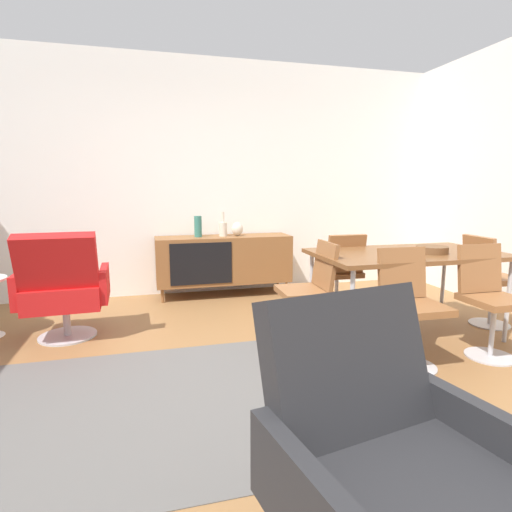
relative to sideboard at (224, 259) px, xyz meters
name	(u,v)px	position (x,y,z in m)	size (l,w,h in m)	color
ground_plane	(234,386)	(-0.35, -2.30, -0.44)	(8.32, 8.32, 0.00)	olive
wall_back	(189,179)	(-0.35, 0.30, 0.96)	(6.80, 0.12, 2.80)	white
sideboard	(224,259)	(0.00, 0.00, 0.00)	(1.60, 0.45, 0.72)	brown
vase_cobalt	(198,227)	(-0.30, 0.00, 0.40)	(0.09, 0.09, 0.25)	#337266
vase_sculptural_dark	(223,228)	(0.00, 0.00, 0.38)	(0.10, 0.10, 0.29)	beige
vase_ceramic_small	(237,229)	(0.17, 0.00, 0.36)	(0.13, 0.13, 0.16)	beige
dining_table	(407,257)	(1.30, -1.73, 0.26)	(1.60, 0.90, 0.74)	brown
wooden_bowl_on_table	(432,250)	(1.47, -1.83, 0.33)	(0.26, 0.26, 0.06)	brown
dining_chair_front_left	(410,303)	(0.95, -2.28, 0.03)	(0.41, 0.43, 0.86)	brown
dining_chair_front_right	(489,296)	(1.65, -2.28, 0.03)	(0.41, 0.43, 0.86)	brown
dining_chair_back_left	(340,272)	(0.95, -1.17, 0.03)	(0.40, 0.43, 0.86)	brown
dining_chair_far_end	(488,277)	(2.19, -1.72, 0.03)	(0.44, 0.42, 0.86)	brown
dining_chair_near_window	(311,289)	(0.41, -1.73, 0.03)	(0.44, 0.41, 0.86)	brown
lounge_chair_red	(63,287)	(-1.58, -1.11, 0.03)	(0.74, 0.68, 0.95)	red
armchair_black_shell	(378,451)	(-0.18, -3.72, 0.03)	(0.80, 0.75, 0.95)	#262628
area_rug	(153,405)	(-0.87, -2.42, -0.44)	(2.20, 1.70, 0.01)	#595654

